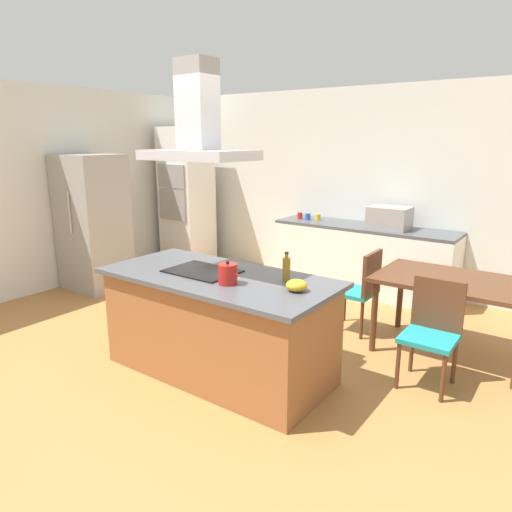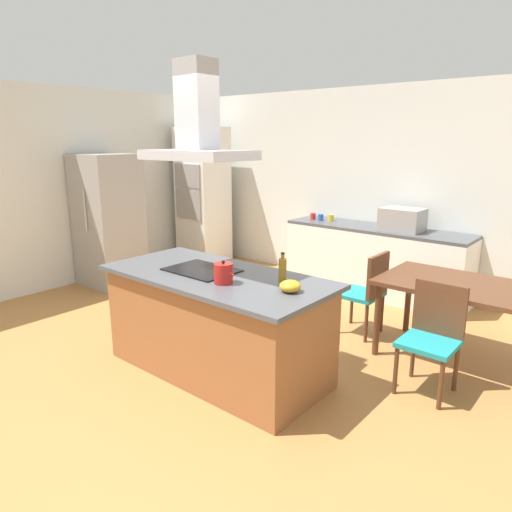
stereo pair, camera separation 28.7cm
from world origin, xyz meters
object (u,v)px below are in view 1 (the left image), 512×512
(coffee_mug_blue, at_px, (308,217))
(wall_oven_stack, at_px, (187,196))
(refrigerator, at_px, (93,223))
(range_hood, at_px, (198,128))
(coffee_mug_yellow, at_px, (318,217))
(chair_facing_island, at_px, (433,326))
(dining_table, at_px, (455,288))
(coffee_mug_red, at_px, (300,216))
(countertop_microwave, at_px, (389,218))
(olive_oil_bottle, at_px, (286,269))
(tea_kettle, at_px, (228,274))
(chair_at_left_end, at_px, (362,286))
(mixing_bowl, at_px, (297,285))
(cooktop, at_px, (202,271))

(coffee_mug_blue, bearing_deg, wall_oven_stack, -174.50)
(refrigerator, height_order, range_hood, range_hood)
(coffee_mug_yellow, height_order, chair_facing_island, coffee_mug_yellow)
(coffee_mug_yellow, xyz_separation_m, dining_table, (2.17, -1.33, -0.28))
(coffee_mug_red, bearing_deg, countertop_microwave, 0.59)
(olive_oil_bottle, distance_m, wall_oven_stack, 4.26)
(countertop_microwave, xyz_separation_m, refrigerator, (-3.41, -1.98, -0.13))
(chair_facing_island, bearing_deg, tea_kettle, -141.66)
(tea_kettle, height_order, chair_at_left_end, tea_kettle)
(mixing_bowl, relative_size, chair_at_left_end, 0.18)
(tea_kettle, relative_size, refrigerator, 0.11)
(wall_oven_stack, bearing_deg, coffee_mug_yellow, 6.49)
(cooktop, bearing_deg, dining_table, 42.27)
(cooktop, bearing_deg, chair_at_left_end, 62.59)
(mixing_bowl, distance_m, dining_table, 1.77)
(countertop_microwave, relative_size, wall_oven_stack, 0.23)
(refrigerator, bearing_deg, coffee_mug_blue, 41.13)
(coffee_mug_red, height_order, coffee_mug_blue, same)
(coffee_mug_blue, xyz_separation_m, coffee_mug_yellow, (0.13, 0.05, 0.00))
(tea_kettle, relative_size, chair_at_left_end, 0.23)
(tea_kettle, bearing_deg, chair_at_left_end, 76.44)
(olive_oil_bottle, distance_m, chair_facing_island, 1.32)
(coffee_mug_red, height_order, chair_at_left_end, coffee_mug_red)
(chair_at_left_end, bearing_deg, cooktop, -117.41)
(countertop_microwave, height_order, range_hood, range_hood)
(cooktop, distance_m, range_hood, 1.20)
(tea_kettle, height_order, coffee_mug_red, tea_kettle)
(countertop_microwave, height_order, coffee_mug_yellow, countertop_microwave)
(olive_oil_bottle, relative_size, refrigerator, 0.13)
(olive_oil_bottle, distance_m, dining_table, 1.74)
(mixing_bowl, bearing_deg, olive_oil_bottle, 140.15)
(tea_kettle, height_order, olive_oil_bottle, olive_oil_bottle)
(countertop_microwave, distance_m, coffee_mug_red, 1.31)
(olive_oil_bottle, xyz_separation_m, refrigerator, (-3.55, 0.72, -0.09))
(coffee_mug_yellow, bearing_deg, refrigerator, -139.75)
(tea_kettle, height_order, coffee_mug_yellow, tea_kettle)
(refrigerator, bearing_deg, wall_oven_stack, 87.37)
(cooktop, xyz_separation_m, wall_oven_stack, (-2.73, 2.65, 0.20))
(coffee_mug_red, bearing_deg, tea_kettle, -69.70)
(countertop_microwave, height_order, coffee_mug_blue, countertop_microwave)
(countertop_microwave, distance_m, coffee_mug_blue, 1.18)
(dining_table, bearing_deg, cooktop, -137.73)
(tea_kettle, xyz_separation_m, mixing_bowl, (0.53, 0.17, -0.04))
(olive_oil_bottle, distance_m, chair_at_left_end, 1.48)
(coffee_mug_blue, distance_m, dining_table, 2.65)
(refrigerator, bearing_deg, chair_at_left_end, 10.50)
(olive_oil_bottle, xyz_separation_m, chair_facing_island, (0.99, 0.72, -0.50))
(coffee_mug_blue, relative_size, chair_at_left_end, 0.10)
(countertop_microwave, height_order, coffee_mug_red, countertop_microwave)
(coffee_mug_red, relative_size, wall_oven_stack, 0.04)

